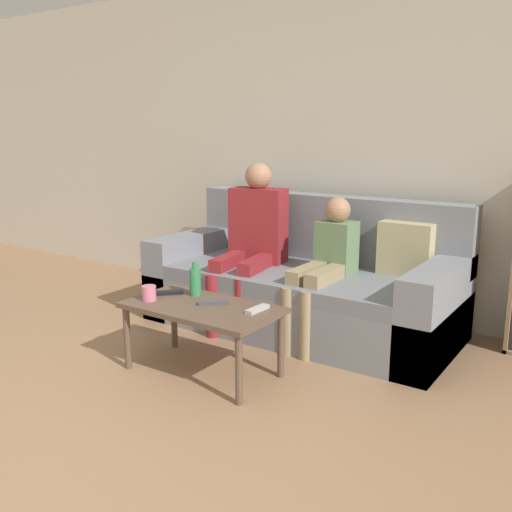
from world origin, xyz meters
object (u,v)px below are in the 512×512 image
Objects in this scene: coffee_table at (202,313)px; cup_near at (149,293)px; person_child at (326,261)px; tv_remote_2 at (170,293)px; tv_remote_0 at (213,302)px; person_adult at (253,232)px; tv_remote_1 at (257,309)px; bottle at (195,281)px; couch at (304,287)px.

cup_near is (-0.32, -0.10, 0.09)m from coffee_table.
person_child is 6.23× the size of tv_remote_2.
cup_near is at bearing -107.72° from tv_remote_0.
person_adult is 13.14× the size of cup_near.
tv_remote_2 is at bearing -127.35° from person_child.
person_child is at bearing 92.44° from tv_remote_1.
tv_remote_0 is 0.35m from tv_remote_2.
tv_remote_0 is at bearing 42.84° from tv_remote_2.
cup_near reaches higher than tv_remote_1.
tv_remote_0 is 0.93× the size of tv_remote_1.
person_adult is 0.83m from bottle.
tv_remote_2 is (-0.03, -0.87, -0.25)m from person_adult.
bottle is (0.12, -0.80, -0.17)m from person_adult.
person_child is 0.80m from tv_remote_1.
person_child is 0.89m from tv_remote_0.
tv_remote_2 is (-0.65, -0.82, -0.13)m from person_child.
tv_remote_0 is 0.29m from tv_remote_1.
bottle is at bearing 178.81° from tv_remote_1.
bottle is (-0.49, 0.04, 0.08)m from tv_remote_1.
person_adult reaches higher than coffee_table.
bottle is (0.16, 0.23, 0.04)m from cup_near.
couch is 0.96m from bottle.
tv_remote_0 and tv_remote_1 have the same top height.
coffee_table is at bearing -82.16° from person_adult.
tv_remote_2 is 0.18m from bottle.
coffee_table is 0.09m from tv_remote_0.
couch is 2.25× the size of person_child.
person_adult is at bearing -165.96° from couch.
bottle is (-0.50, -0.75, -0.05)m from person_child.
cup_near is (-0.04, -1.04, -0.21)m from person_adult.
tv_remote_0 is at bearing 22.74° from cup_near.
bottle is at bearing -152.67° from tv_remote_0.
couch is at bearing 84.46° from coffee_table.
couch reaches higher than cup_near.
person_child is (0.62, -0.05, -0.12)m from person_adult.
person_child is at bearing 56.08° from cup_near.
person_adult reaches higher than bottle.
coffee_table is at bearing -39.64° from bottle.
bottle is (-0.20, 0.08, 0.08)m from tv_remote_0.
person_child reaches higher than tv_remote_0.
couch is at bearing 69.66° from cup_near.
coffee_table is 0.34m from tv_remote_1.
tv_remote_1 is (0.33, 0.09, 0.06)m from coffee_table.
cup_near is 0.29m from bottle.
coffee_table is 0.77× the size of person_adult.
couch reaches higher than tv_remote_2.
tv_remote_2 is at bearing 168.84° from coffee_table.
cup_near is 0.17m from tv_remote_2.
tv_remote_0 is at bearing -167.96° from tv_remote_1.
person_adult is at bearing 87.75° from cup_near.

